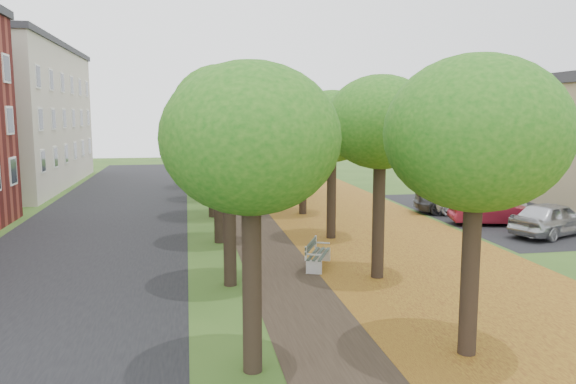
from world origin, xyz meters
name	(u,v)px	position (x,y,z in m)	size (l,w,h in m)	color
ground	(354,363)	(0.00, 0.00, 0.00)	(120.00, 120.00, 0.00)	#2D4C19
street_asphalt	(98,232)	(-7.50, 15.00, 0.00)	(8.00, 70.00, 0.01)	black
footpath	(262,226)	(0.00, 15.00, 0.00)	(3.20, 70.00, 0.01)	black
leaf_verge	(363,223)	(5.00, 15.00, 0.01)	(7.50, 70.00, 0.01)	olive
parking_lot	(509,214)	(13.50, 16.00, 0.00)	(9.00, 16.00, 0.01)	black
tree_row_west	(214,121)	(-2.20, 15.00, 5.01)	(3.88, 33.88, 6.70)	black
tree_row_east	(316,120)	(2.60, 15.00, 5.01)	(3.88, 33.88, 6.70)	black
bench	(317,254)	(0.93, 7.55, 0.47)	(1.27, 1.98, 0.91)	#2D3830
car_silver	(552,219)	(12.29, 10.76, 0.76)	(1.79, 4.46, 1.52)	#AFB0B4
car_red	(493,211)	(11.00, 13.43, 0.67)	(1.41, 4.04, 1.33)	maroon
car_grey	(461,200)	(11.00, 16.66, 0.72)	(2.02, 4.98, 1.44)	#36373B
car_white	(477,200)	(11.91, 16.65, 0.72)	(2.38, 5.17, 1.44)	white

